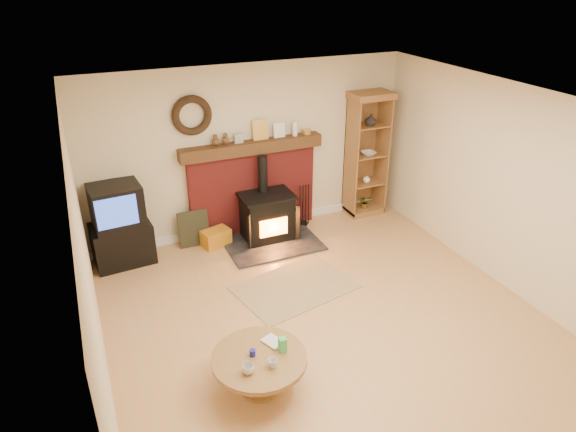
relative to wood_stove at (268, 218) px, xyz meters
name	(u,v)px	position (x,y,z in m)	size (l,w,h in m)	color
ground	(331,326)	(-0.09, -2.27, -0.36)	(5.50, 5.50, 0.00)	tan
room_shell	(331,190)	(-0.11, -2.18, 1.35)	(5.02, 5.52, 2.61)	beige
chimney_breast	(253,183)	(-0.09, 0.39, 0.44)	(2.20, 0.22, 1.78)	maroon
wood_stove	(268,218)	(0.00, 0.00, 0.00)	(1.40, 1.00, 1.30)	black
area_rug	(295,287)	(-0.16, -1.37, -0.36)	(1.49, 1.02, 0.01)	brown
tv_unit	(120,226)	(-2.13, 0.19, 0.20)	(0.85, 0.63, 1.18)	black
curio_cabinet	(366,155)	(1.85, 0.28, 0.67)	(0.66, 0.48, 2.06)	brown
firelog_box	(216,238)	(-0.79, 0.13, -0.23)	(0.41, 0.26, 0.26)	#C3CF09
leaning_painting	(194,228)	(-1.09, 0.28, -0.09)	(0.46, 0.03, 0.55)	black
fire_tools	(303,216)	(0.70, 0.23, -0.21)	(0.19, 0.16, 0.70)	black
coffee_table	(260,363)	(-1.20, -2.87, -0.03)	(0.95, 0.95, 0.56)	brown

